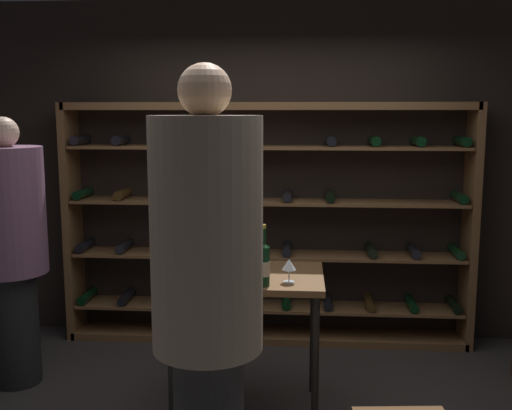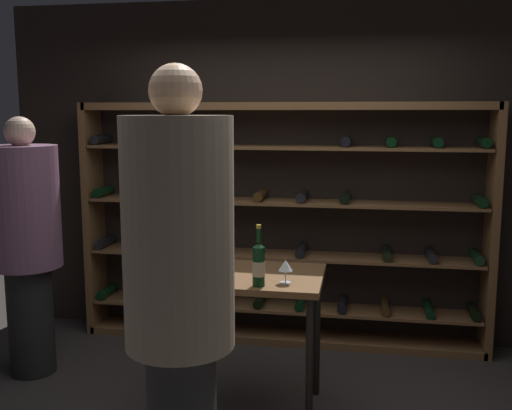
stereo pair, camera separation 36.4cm
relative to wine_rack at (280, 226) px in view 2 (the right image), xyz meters
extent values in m
cube|color=black|center=(0.06, 0.21, 0.42)|extent=(4.85, 0.10, 2.79)
cube|color=brown|center=(-1.62, 0.00, 0.01)|extent=(0.06, 0.32, 1.97)
cube|color=brown|center=(1.64, 0.00, 0.01)|extent=(0.06, 0.32, 1.97)
cube|color=brown|center=(0.01, 0.00, 0.96)|extent=(3.26, 0.32, 0.06)
cube|color=brown|center=(0.01, 0.00, -0.94)|extent=(3.26, 0.32, 0.06)
cube|color=brown|center=(0.01, 0.00, -0.69)|extent=(3.18, 0.32, 0.02)
cylinder|color=black|center=(-1.52, 0.00, -0.63)|extent=(0.08, 0.30, 0.08)
cylinder|color=black|center=(-1.18, 0.00, -0.63)|extent=(0.08, 0.30, 0.08)
cylinder|color=black|center=(-0.84, 0.00, -0.63)|extent=(0.08, 0.30, 0.08)
cylinder|color=black|center=(-0.16, 0.00, -0.63)|extent=(0.08, 0.30, 0.08)
cylinder|color=black|center=(0.18, 0.00, -0.63)|extent=(0.08, 0.30, 0.08)
cylinder|color=black|center=(0.52, 0.00, -0.63)|extent=(0.08, 0.30, 0.08)
cylinder|color=#4C3314|center=(0.86, 0.00, -0.63)|extent=(0.08, 0.30, 0.08)
cylinder|color=black|center=(1.20, 0.00, -0.63)|extent=(0.08, 0.30, 0.08)
cylinder|color=black|center=(1.54, 0.00, -0.63)|extent=(0.08, 0.30, 0.08)
cube|color=brown|center=(0.01, 0.00, -0.25)|extent=(3.18, 0.32, 0.02)
cylinder|color=black|center=(-1.52, 0.00, -0.19)|extent=(0.08, 0.30, 0.08)
cylinder|color=black|center=(-1.18, 0.00, -0.19)|extent=(0.08, 0.30, 0.08)
cylinder|color=black|center=(-0.84, 0.00, -0.19)|extent=(0.08, 0.30, 0.08)
cylinder|color=black|center=(0.18, 0.00, -0.19)|extent=(0.08, 0.30, 0.08)
cylinder|color=black|center=(0.86, 0.00, -0.19)|extent=(0.08, 0.30, 0.08)
cylinder|color=black|center=(1.20, 0.00, -0.19)|extent=(0.08, 0.30, 0.08)
cylinder|color=black|center=(1.54, 0.00, -0.19)|extent=(0.08, 0.30, 0.08)
cube|color=brown|center=(0.01, 0.00, 0.19)|extent=(3.18, 0.32, 0.02)
cylinder|color=black|center=(-1.52, 0.00, 0.25)|extent=(0.08, 0.30, 0.08)
cylinder|color=#4C3314|center=(-1.18, 0.00, 0.25)|extent=(0.08, 0.30, 0.08)
cylinder|color=black|center=(-0.84, 0.00, 0.25)|extent=(0.08, 0.30, 0.08)
cylinder|color=#4C3314|center=(-0.50, 0.00, 0.25)|extent=(0.08, 0.30, 0.08)
cylinder|color=#4C3314|center=(-0.16, 0.00, 0.25)|extent=(0.08, 0.30, 0.08)
cylinder|color=black|center=(0.18, 0.00, 0.25)|extent=(0.08, 0.30, 0.08)
cylinder|color=black|center=(0.52, 0.00, 0.25)|extent=(0.08, 0.30, 0.08)
cylinder|color=black|center=(1.54, 0.00, 0.25)|extent=(0.08, 0.30, 0.08)
cube|color=brown|center=(0.01, 0.00, 0.64)|extent=(3.18, 0.32, 0.02)
cylinder|color=black|center=(-1.52, 0.00, 0.69)|extent=(0.08, 0.30, 0.08)
cylinder|color=black|center=(-1.18, 0.00, 0.69)|extent=(0.08, 0.30, 0.08)
cylinder|color=black|center=(-0.84, 0.00, 0.69)|extent=(0.08, 0.30, 0.08)
cylinder|color=#4C3314|center=(-0.50, 0.00, 0.69)|extent=(0.08, 0.30, 0.08)
cylinder|color=black|center=(0.52, 0.00, 0.69)|extent=(0.08, 0.30, 0.08)
cylinder|color=black|center=(0.86, 0.00, 0.69)|extent=(0.08, 0.30, 0.08)
cylinder|color=black|center=(1.20, 0.00, 0.69)|extent=(0.08, 0.30, 0.08)
cylinder|color=black|center=(1.54, 0.00, 0.69)|extent=(0.08, 0.30, 0.08)
cube|color=brown|center=(-0.05, -1.21, -0.10)|extent=(0.94, 0.67, 0.04)
cylinder|color=black|center=(-0.47, -1.49, -0.55)|extent=(0.04, 0.04, 0.86)
cylinder|color=black|center=(0.38, -1.49, -0.55)|extent=(0.04, 0.04, 0.86)
cylinder|color=black|center=(-0.47, -0.92, -0.55)|extent=(0.04, 0.04, 0.86)
cylinder|color=black|center=(0.38, -0.92, -0.55)|extent=(0.04, 0.04, 0.86)
cylinder|color=tan|center=(-0.10, -2.39, 0.41)|extent=(0.47, 0.47, 0.98)
sphere|color=tan|center=(-0.10, -2.39, 1.00)|extent=(0.22, 0.22, 0.22)
cube|color=maroon|center=(-0.13, -2.16, 0.53)|extent=(0.05, 0.01, 0.55)
cylinder|color=black|center=(-1.70, -0.94, -0.58)|extent=(0.32, 0.32, 0.80)
cylinder|color=#7A516B|center=(-1.70, -0.94, 0.25)|extent=(0.49, 0.49, 0.86)
sphere|color=beige|center=(-1.70, -0.94, 0.78)|extent=(0.21, 0.21, 0.21)
cylinder|color=black|center=(-0.25, -1.35, 0.03)|extent=(0.08, 0.08, 0.21)
cone|color=black|center=(-0.25, -1.35, 0.14)|extent=(0.08, 0.08, 0.03)
cylinder|color=black|center=(-0.25, -1.35, 0.20)|extent=(0.03, 0.03, 0.09)
cylinder|color=#B7932D|center=(-0.25, -1.35, 0.25)|extent=(0.03, 0.03, 0.02)
cylinder|color=black|center=(-0.25, -1.35, 0.02)|extent=(0.08, 0.08, 0.08)
cylinder|color=black|center=(0.07, -1.46, 0.04)|extent=(0.07, 0.07, 0.23)
cone|color=black|center=(0.07, -1.46, 0.16)|extent=(0.07, 0.07, 0.03)
cylinder|color=black|center=(0.07, -1.46, 0.22)|extent=(0.03, 0.03, 0.08)
cylinder|color=#B7932D|center=(0.07, -1.46, 0.27)|extent=(0.03, 0.03, 0.02)
cylinder|color=#C6B28C|center=(0.07, -1.46, 0.03)|extent=(0.07, 0.07, 0.09)
cylinder|color=silver|center=(0.22, -1.37, -0.07)|extent=(0.07, 0.07, 0.00)
cylinder|color=silver|center=(0.22, -1.37, -0.04)|extent=(0.01, 0.01, 0.07)
cone|color=silver|center=(0.22, -1.37, 0.03)|extent=(0.08, 0.08, 0.07)
cylinder|color=#590A14|center=(0.22, -1.37, 0.02)|extent=(0.05, 0.05, 0.02)
camera|label=1|loc=(0.28, -4.78, 0.91)|focal=41.84mm
camera|label=2|loc=(0.64, -4.73, 0.91)|focal=41.84mm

